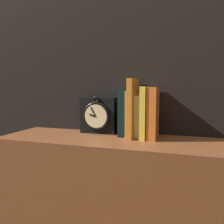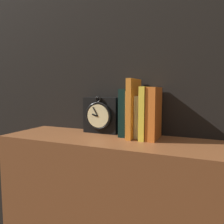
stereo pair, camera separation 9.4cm
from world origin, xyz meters
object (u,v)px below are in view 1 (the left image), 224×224
book_slot1_cream (129,113)px  book_slot5_orange (153,113)px  book_slot3_cream (139,116)px  book_slot2_orange (133,108)px  clock (99,115)px  book_slot4_yellow (145,112)px  book_slot0_black (124,112)px

book_slot1_cream → book_slot5_orange: book_slot5_orange is taller
book_slot3_cream → book_slot5_orange: book_slot5_orange is taller
book_slot2_orange → book_slot5_orange: (0.09, 0.00, -0.02)m
book_slot3_cream → clock: bearing=174.6°
book_slot2_orange → book_slot3_cream: size_ratio=1.40×
book_slot1_cream → book_slot3_cream: bearing=-3.5°
book_slot4_yellow → book_slot5_orange: size_ratio=1.01×
book_slot4_yellow → book_slot2_orange: bearing=-179.4°
book_slot2_orange → book_slot3_cream: 0.05m
clock → book_slot3_cream: size_ratio=0.98×
book_slot2_orange → book_slot4_yellow: 0.06m
book_slot5_orange → book_slot1_cream: bearing=170.5°
clock → book_slot2_orange: bearing=-12.1°
clock → book_slot0_black: (0.13, -0.02, 0.02)m
book_slot0_black → book_slot1_cream: (0.02, 0.00, -0.00)m
book_slot0_black → book_slot2_orange: (0.04, -0.02, 0.02)m
book_slot0_black → book_slot4_yellow: book_slot4_yellow is taller
clock → book_slot0_black: size_ratio=0.84×
book_slot1_cream → book_slot2_orange: 0.04m
clock → book_slot3_cream: book_slot3_cream is taller
book_slot1_cream → book_slot5_orange: (0.11, -0.02, 0.01)m
book_slot1_cream → book_slot2_orange: (0.02, -0.02, 0.03)m
book_slot3_cream → book_slot5_orange: size_ratio=0.83×
book_slot4_yellow → book_slot0_black: bearing=168.8°
book_slot1_cream → clock: bearing=174.0°
book_slot1_cream → book_slot5_orange: bearing=-9.5°
book_slot0_black → book_slot3_cream: (0.07, -0.00, -0.01)m
clock → book_slot1_cream: book_slot1_cream is taller
book_slot2_orange → book_slot5_orange: book_slot2_orange is taller
book_slot2_orange → book_slot4_yellow: size_ratio=1.15×
book_slot0_black → book_slot5_orange: bearing=-7.3°
book_slot0_black → book_slot5_orange: (0.13, -0.02, 0.00)m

